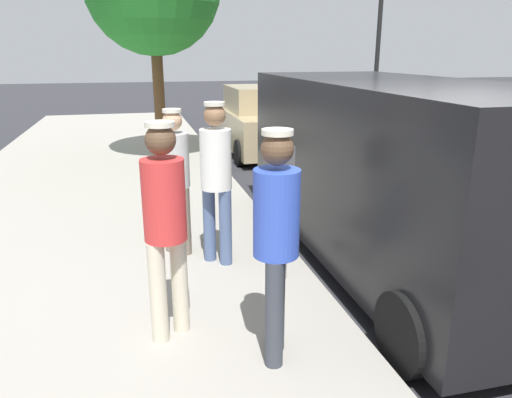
# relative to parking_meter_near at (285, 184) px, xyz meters

# --- Properties ---
(ground_plane) EXTENTS (80.00, 80.00, 0.00)m
(ground_plane) POSITION_rel_parking_meter_near_xyz_m (-1.35, 0.66, -1.18)
(ground_plane) COLOR #2D2D33
(sidewalk_slab) EXTENTS (5.00, 32.00, 0.15)m
(sidewalk_slab) POSITION_rel_parking_meter_near_xyz_m (2.15, 0.66, -1.11)
(sidewalk_slab) COLOR #9E998E
(sidewalk_slab) RESTS_ON ground
(parking_meter_near) EXTENTS (0.14, 0.18, 1.52)m
(parking_meter_near) POSITION_rel_parking_meter_near_xyz_m (0.00, 0.00, 0.00)
(parking_meter_near) COLOR gray
(parking_meter_near) RESTS_ON sidewalk_slab
(pedestrian_in_gray) EXTENTS (0.34, 0.34, 1.70)m
(pedestrian_in_gray) POSITION_rel_parking_meter_near_xyz_m (1.01, -0.98, -0.05)
(pedestrian_in_gray) COLOR #726656
(pedestrian_in_gray) RESTS_ON sidewalk_slab
(pedestrian_in_white) EXTENTS (0.34, 0.34, 1.81)m
(pedestrian_in_white) POSITION_rel_parking_meter_near_xyz_m (0.60, -0.59, 0.02)
(pedestrian_in_white) COLOR #4C608C
(pedestrian_in_white) RESTS_ON sidewalk_slab
(pedestrian_in_blue) EXTENTS (0.34, 0.35, 1.80)m
(pedestrian_in_blue) POSITION_rel_parking_meter_near_xyz_m (0.48, 1.30, 0.01)
(pedestrian_in_blue) COLOR #383D47
(pedestrian_in_blue) RESTS_ON sidewalk_slab
(pedestrian_in_red) EXTENTS (0.34, 0.34, 1.81)m
(pedestrian_in_red) POSITION_rel_parking_meter_near_xyz_m (1.24, 0.79, 0.02)
(pedestrian_in_red) COLOR beige
(pedestrian_in_red) RESTS_ON sidewalk_slab
(parked_van) EXTENTS (2.15, 5.21, 2.15)m
(parked_van) POSITION_rel_parking_meter_near_xyz_m (-1.50, -0.52, -0.03)
(parked_van) COLOR black
(parked_van) RESTS_ON ground
(parked_sedan_behind) EXTENTS (1.97, 4.41, 1.65)m
(parked_sedan_behind) POSITION_rel_parking_meter_near_xyz_m (-1.71, -7.49, -0.43)
(parked_sedan_behind) COLOR tan
(parked_sedan_behind) RESTS_ON ground
(traffic_light_corner) EXTENTS (2.48, 0.42, 5.20)m
(traffic_light_corner) POSITION_rel_parking_meter_near_xyz_m (-7.94, -11.69, 2.34)
(traffic_light_corner) COLOR black
(traffic_light_corner) RESTS_ON ground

